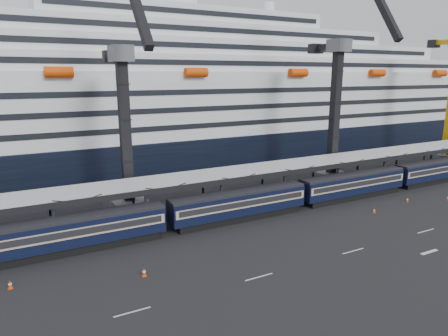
# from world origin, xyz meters

# --- Properties ---
(ground) EXTENTS (260.00, 260.00, 0.00)m
(ground) POSITION_xyz_m (0.00, 0.00, 0.00)
(ground) COLOR black
(ground) RESTS_ON ground
(lane_markings) EXTENTS (111.00, 4.27, 0.02)m
(lane_markings) POSITION_xyz_m (8.15, -5.23, 0.01)
(lane_markings) COLOR beige
(lane_markings) RESTS_ON ground
(train) EXTENTS (133.05, 3.00, 4.05)m
(train) POSITION_xyz_m (-4.65, 10.00, 2.20)
(train) COLOR black
(train) RESTS_ON ground
(canopy) EXTENTS (130.00, 6.25, 5.53)m
(canopy) POSITION_xyz_m (0.00, 14.00, 5.25)
(canopy) COLOR #96999E
(canopy) RESTS_ON ground
(cruise_ship) EXTENTS (214.09, 28.84, 34.00)m
(cruise_ship) POSITION_xyz_m (-1.08, 45.99, 12.34)
(cruise_ship) COLOR black
(cruise_ship) RESTS_ON ground
(crane_dark_near) EXTENTS (4.50, 17.75, 35.08)m
(crane_dark_near) POSITION_xyz_m (-20.00, 18.59, 11.93)
(crane_dark_near) COLOR #52545A
(crane_dark_near) RESTS_ON ground
(crane_dark_mid) EXTENTS (4.50, 18.24, 39.64)m
(crane_dark_mid) POSITION_xyz_m (15.00, 17.59, 13.36)
(crane_dark_mid) COLOR #52545A
(crane_dark_mid) RESTS_ON ground
(traffic_cone_b) EXTENTS (0.41, 0.41, 0.82)m
(traffic_cone_b) POSITION_xyz_m (-34.54, 4.61, 0.41)
(traffic_cone_b) COLOR #D84006
(traffic_cone_b) RESTS_ON ground
(traffic_cone_c) EXTENTS (0.44, 0.44, 0.87)m
(traffic_cone_c) POSITION_xyz_m (-23.41, 1.22, 0.43)
(traffic_cone_c) COLOR #D84006
(traffic_cone_c) RESTS_ON ground
(traffic_cone_d) EXTENTS (0.37, 0.37, 0.74)m
(traffic_cone_d) POSITION_xyz_m (9.58, 3.53, 0.36)
(traffic_cone_d) COLOR #D84006
(traffic_cone_d) RESTS_ON ground
(traffic_cone_e) EXTENTS (0.35, 0.35, 0.70)m
(traffic_cone_e) POSITION_xyz_m (17.83, 4.71, 0.35)
(traffic_cone_e) COLOR #D84006
(traffic_cone_e) RESTS_ON ground
(traffic_cone_f) EXTENTS (0.36, 0.36, 0.73)m
(traffic_cone_f) POSITION_xyz_m (23.96, 2.39, 0.36)
(traffic_cone_f) COLOR #D84006
(traffic_cone_f) RESTS_ON ground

